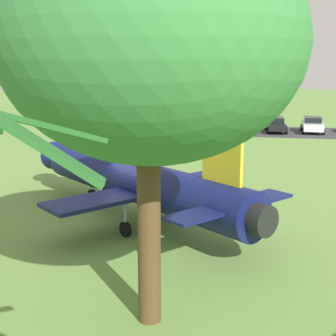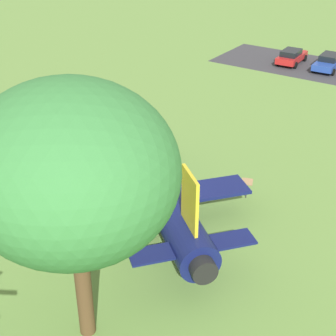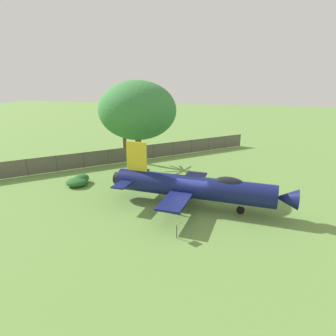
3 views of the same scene
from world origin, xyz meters
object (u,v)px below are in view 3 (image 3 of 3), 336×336
display_jet (197,187)px  palm_tree (124,133)px  shade_tree (137,111)px  shrub_near_fence (81,179)px  shrub_by_tree (77,182)px  info_plaque (177,226)px

display_jet → palm_tree: (-11.84, -11.29, 1.86)m
shade_tree → palm_tree: bearing=-146.5°
palm_tree → shrub_near_fence: bearing=-5.6°
shade_tree → shrub_by_tree: 9.17m
display_jet → shrub_near_fence: display_jet is taller
display_jet → shrub_by_tree: display_jet is taller
shade_tree → display_jet: bearing=52.9°
shrub_near_fence → shade_tree: bearing=115.8°
display_jet → shrub_by_tree: 12.43m
shrub_by_tree → shrub_near_fence: bearing=178.0°
palm_tree → shrub_near_fence: (9.13, -0.89, -3.15)m
palm_tree → shrub_by_tree: (9.92, -0.92, -3.23)m
display_jet → shrub_near_fence: 12.54m
display_jet → shrub_by_tree: bearing=175.2°
shrub_by_tree → info_plaque: bearing=59.2°
palm_tree → shrub_by_tree: size_ratio=3.25×
display_jet → palm_tree: 16.46m
palm_tree → shrub_by_tree: bearing=-5.3°
shrub_by_tree → info_plaque: info_plaque is taller
palm_tree → shrub_near_fence: size_ratio=3.72×
shrub_near_fence → info_plaque: 14.04m
palm_tree → info_plaque: 20.25m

